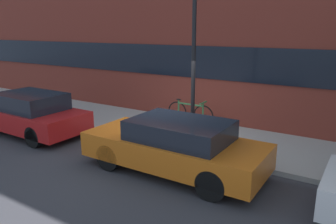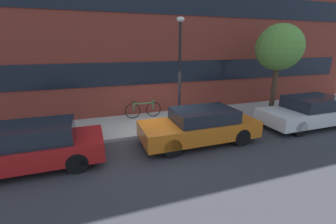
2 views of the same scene
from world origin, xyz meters
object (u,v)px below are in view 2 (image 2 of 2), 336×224
(parked_car_white, at_px, (310,111))
(lamp_post, at_px, (180,62))
(parked_car_orange, at_px, (200,126))
(parked_car_red, at_px, (32,147))
(bicycle, at_px, (143,109))
(street_tree, at_px, (279,48))
(fire_hydrant, at_px, (10,138))

(parked_car_white, relative_size, lamp_post, 1.01)
(parked_car_orange, relative_size, parked_car_white, 0.97)
(parked_car_red, xyz_separation_m, parked_car_orange, (5.48, -0.00, -0.01))
(bicycle, xyz_separation_m, street_tree, (6.23, -1.63, 2.84))
(parked_car_red, bearing_deg, fire_hydrant, -56.42)
(parked_car_white, xyz_separation_m, bicycle, (-6.85, 3.27, -0.12))
(parked_car_red, height_order, street_tree, street_tree)
(parked_car_red, distance_m, lamp_post, 5.80)
(lamp_post, bearing_deg, bicycle, 120.08)
(parked_car_red, relative_size, street_tree, 0.94)
(bicycle, bearing_deg, parked_car_orange, -65.64)
(lamp_post, bearing_deg, parked_car_white, -13.42)
(street_tree, bearing_deg, parked_car_orange, -161.36)
(parked_car_red, distance_m, parked_car_orange, 5.48)
(parked_car_orange, height_order, fire_hydrant, parked_car_orange)
(fire_hydrant, bearing_deg, bicycle, 19.87)
(bicycle, bearing_deg, parked_car_white, -24.07)
(parked_car_red, bearing_deg, lamp_post, -165.21)
(parked_car_orange, distance_m, bicycle, 3.55)
(parked_car_white, height_order, street_tree, street_tree)
(parked_car_red, relative_size, lamp_post, 0.93)
(fire_hydrant, bearing_deg, parked_car_red, -56.42)
(fire_hydrant, distance_m, bicycle, 5.37)
(parked_car_white, distance_m, street_tree, 3.23)
(street_tree, bearing_deg, lamp_post, -177.05)
(fire_hydrant, xyz_separation_m, street_tree, (11.28, 0.20, 2.89))
(parked_car_orange, bearing_deg, lamp_post, -78.31)
(fire_hydrant, xyz_separation_m, lamp_post, (6.15, -0.07, 2.37))
(parked_car_orange, distance_m, parked_car_white, 5.47)
(bicycle, distance_m, lamp_post, 3.19)
(street_tree, bearing_deg, parked_car_red, -171.00)
(parked_car_white, relative_size, street_tree, 1.02)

